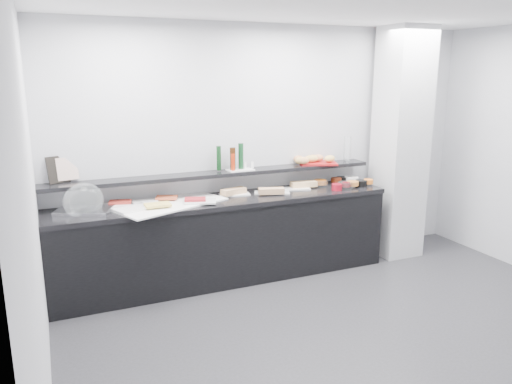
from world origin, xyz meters
name	(u,v)px	position (x,y,z in m)	size (l,w,h in m)	color
ground	(373,340)	(0.00, 0.00, 0.00)	(5.00, 5.00, 0.00)	#2D2D30
back_wall	(273,148)	(0.00, 2.00, 1.35)	(5.00, 0.02, 2.70)	#BABCC2
column	(400,144)	(1.50, 1.65, 1.35)	(0.50, 0.50, 2.70)	silver
buffet_cabinet	(225,241)	(-0.70, 1.70, 0.42)	(3.60, 0.60, 0.85)	black
counter_top	(225,201)	(-0.70, 1.70, 0.88)	(3.62, 0.62, 0.05)	black
wall_shelf	(219,174)	(-0.70, 1.88, 1.13)	(3.60, 0.25, 0.04)	black
cloche_base	(85,210)	(-2.09, 1.72, 0.92)	(0.49, 0.33, 0.04)	#A8A9AF
cloche_dome	(84,201)	(-2.10, 1.66, 1.03)	(0.38, 0.25, 0.34)	white
linen_runner	(170,204)	(-1.28, 1.67, 0.91)	(1.09, 0.52, 0.01)	white
platter_meat_a	(114,205)	(-1.81, 1.79, 0.92)	(0.33, 0.22, 0.01)	silver
food_meat_a	(120,202)	(-1.75, 1.82, 0.94)	(0.21, 0.14, 0.02)	maroon
platter_salmon	(144,202)	(-1.52, 1.81, 0.92)	(0.27, 0.18, 0.01)	white
food_salmon	(167,197)	(-1.29, 1.82, 0.94)	(0.21, 0.13, 0.02)	#C64B28
platter_cheese	(133,208)	(-1.66, 1.59, 0.92)	(0.34, 0.22, 0.01)	white
food_cheese	(158,205)	(-1.43, 1.57, 0.94)	(0.24, 0.16, 0.02)	#EDCD5C
platter_meat_b	(200,201)	(-1.00, 1.59, 0.92)	(0.31, 0.21, 0.01)	white
food_meat_b	(195,199)	(-1.04, 1.63, 0.94)	(0.21, 0.13, 0.02)	maroon
sandwich_plate_left	(234,195)	(-0.56, 1.79, 0.91)	(0.33, 0.14, 0.01)	white
sandwich_food_left	(234,191)	(-0.57, 1.79, 0.94)	(0.28, 0.11, 0.06)	tan
tongs_left	(232,194)	(-0.58, 1.77, 0.92)	(0.01, 0.01, 0.16)	silver
sandwich_plate_mid	(272,193)	(-0.15, 1.71, 0.91)	(0.38, 0.16, 0.01)	silver
sandwich_food_mid	(271,191)	(-0.19, 1.64, 0.94)	(0.27, 0.10, 0.06)	tan
tongs_mid	(268,193)	(-0.22, 1.66, 0.92)	(0.01, 0.01, 0.16)	#AEAFB5
sandwich_plate_right	(293,189)	(0.15, 1.78, 0.91)	(0.37, 0.16, 0.01)	white
sandwich_food_right	(304,184)	(0.29, 1.80, 0.94)	(0.30, 0.11, 0.06)	tan
tongs_right	(299,188)	(0.21, 1.76, 0.92)	(0.01, 0.01, 0.16)	#B3B7BB
bowl_glass_fruit	(321,184)	(0.50, 1.77, 0.94)	(0.15, 0.15, 0.07)	white
fill_glass_fruit	(320,182)	(0.52, 1.81, 0.95)	(0.14, 0.14, 0.05)	orange
bowl_black_jam	(342,180)	(0.84, 1.86, 0.94)	(0.13, 0.13, 0.07)	black
fill_black_jam	(336,180)	(0.75, 1.83, 0.95)	(0.12, 0.12, 0.05)	#5E1F0D
bowl_glass_cream	(351,180)	(0.94, 1.81, 0.94)	(0.16, 0.16, 0.07)	silver
fill_glass_cream	(351,179)	(0.94, 1.81, 0.95)	(0.16, 0.16, 0.05)	white
bowl_red_jam	(337,187)	(0.58, 1.56, 0.94)	(0.11, 0.11, 0.07)	maroon
fill_red_jam	(346,185)	(0.72, 1.58, 0.95)	(0.09, 0.09, 0.05)	#610D13
bowl_glass_salmon	(345,185)	(0.72, 1.59, 0.94)	(0.17, 0.17, 0.07)	white
fill_glass_salmon	(353,183)	(0.82, 1.60, 0.95)	(0.13, 0.13, 0.05)	orange
bowl_black_fruit	(361,183)	(0.95, 1.62, 0.94)	(0.13, 0.13, 0.07)	black
fill_black_fruit	(368,181)	(1.05, 1.61, 0.95)	(0.11, 0.11, 0.05)	orange
framed_print	(58,170)	(-2.29, 1.97, 1.28)	(0.20, 0.02, 0.26)	black
print_art	(67,169)	(-2.20, 1.98, 1.28)	(0.20, 0.00, 0.22)	#C99D91
condiment_tray	(240,170)	(-0.46, 1.87, 1.16)	(0.28, 0.17, 0.01)	white
bottle_green_a	(219,158)	(-0.68, 1.91, 1.29)	(0.05, 0.05, 0.26)	black
bottle_brown	(233,159)	(-0.54, 1.88, 1.28)	(0.06, 0.06, 0.24)	#331A09
bottle_green_b	(241,156)	(-0.44, 1.89, 1.30)	(0.06, 0.06, 0.28)	#0F381B
bottle_hot	(233,162)	(-0.55, 1.83, 1.25)	(0.04, 0.04, 0.18)	#B62A0D
shaker_salt	(253,165)	(-0.30, 1.88, 1.20)	(0.03, 0.03, 0.07)	white
shaker_pepper	(245,165)	(-0.39, 1.89, 1.20)	(0.03, 0.03, 0.07)	white
bread_tray	(318,163)	(0.52, 1.88, 1.16)	(0.42, 0.29, 0.02)	#9F1113
bread_roll_nw	(298,159)	(0.30, 1.95, 1.21)	(0.12, 0.08, 0.08)	#C1784A
bread_roll_n	(313,158)	(0.48, 1.93, 1.21)	(0.12, 0.08, 0.08)	#BE8148
bread_roll_ne	(318,158)	(0.54, 1.92, 1.21)	(0.14, 0.09, 0.08)	#CF824F
bread_roll_sw	(301,160)	(0.27, 1.85, 1.21)	(0.14, 0.09, 0.08)	#BD8E48
bread_roll_s	(304,161)	(0.30, 1.82, 1.21)	(0.12, 0.08, 0.08)	tan
bread_roll_se	(330,159)	(0.64, 1.82, 1.21)	(0.15, 0.10, 0.08)	#D7AC52
bread_roll_midw	(313,159)	(0.46, 1.89, 1.21)	(0.12, 0.08, 0.08)	tan
bread_roll_mide	(311,159)	(0.44, 1.90, 1.21)	(0.16, 0.10, 0.08)	gold
carafe	(347,149)	(0.91, 1.88, 1.30)	(0.09, 0.09, 0.30)	white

